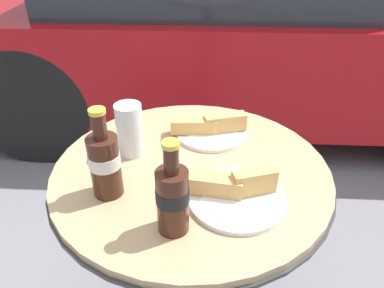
{
  "coord_description": "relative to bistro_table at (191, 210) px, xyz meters",
  "views": [
    {
      "loc": [
        0.05,
        -0.79,
        1.34
      ],
      "look_at": [
        0.0,
        0.04,
        0.81
      ],
      "focal_mm": 35.0,
      "sensor_mm": 36.0,
      "label": 1
    }
  ],
  "objects": [
    {
      "name": "bistro_table",
      "position": [
        0.0,
        0.0,
        0.0
      ],
      "size": [
        0.74,
        0.74,
        0.76
      ],
      "color": "#333333",
      "rests_on": "ground_plane"
    },
    {
      "name": "cola_bottle_left",
      "position": [
        -0.19,
        -0.11,
        0.24
      ],
      "size": [
        0.07,
        0.07,
        0.22
      ],
      "color": "#3D1E14",
      "rests_on": "bistro_table"
    },
    {
      "name": "cola_bottle_right",
      "position": [
        -0.02,
        -0.22,
        0.24
      ],
      "size": [
        0.07,
        0.07,
        0.22
      ],
      "color": "#3D1E14",
      "rests_on": "bistro_table"
    },
    {
      "name": "drinking_glass",
      "position": [
        -0.17,
        0.06,
        0.22
      ],
      "size": [
        0.07,
        0.07,
        0.15
      ],
      "color": "#C68923",
      "rests_on": "bistro_table"
    },
    {
      "name": "lunch_plate_near",
      "position": [
        0.11,
        -0.12,
        0.17
      ],
      "size": [
        0.24,
        0.23,
        0.07
      ],
      "color": "white",
      "rests_on": "bistro_table"
    },
    {
      "name": "lunch_plate_far",
      "position": [
        0.05,
        0.17,
        0.17
      ],
      "size": [
        0.23,
        0.21,
        0.07
      ],
      "color": "white",
      "rests_on": "bistro_table"
    },
    {
      "name": "parked_car",
      "position": [
        0.18,
        1.92,
        0.0
      ],
      "size": [
        3.92,
        1.78,
        1.26
      ],
      "color": "#9E0F14",
      "rests_on": "ground_plane"
    }
  ]
}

